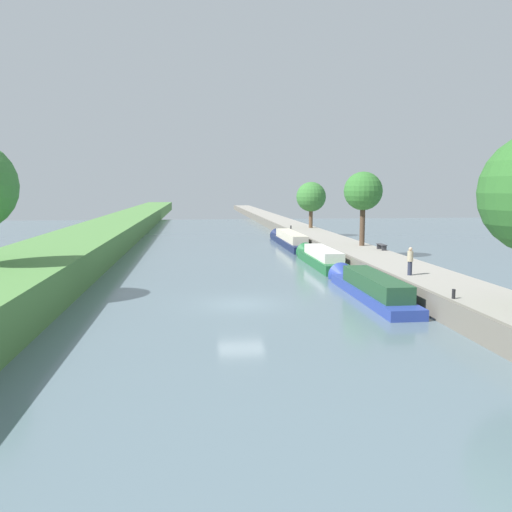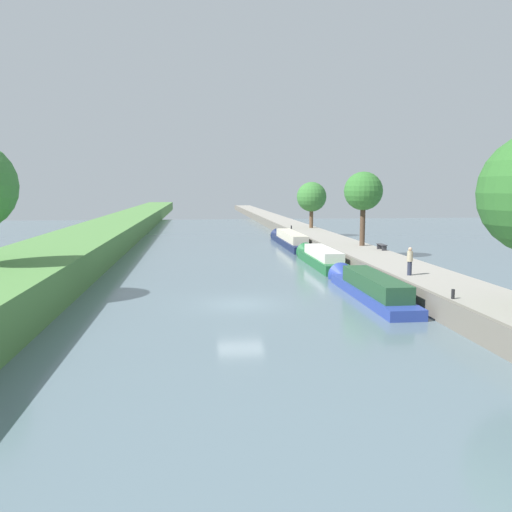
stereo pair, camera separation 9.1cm
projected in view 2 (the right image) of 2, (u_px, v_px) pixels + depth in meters
The scene contains 12 objects.
ground_plane at pixel (241, 304), 29.05m from camera, with size 160.00×160.00×0.00m, color slate.
right_towpath at pixel (440, 289), 30.22m from camera, with size 4.25×260.00×1.17m.
stone_quay at pixel (401, 290), 29.97m from camera, with size 0.25×260.00×1.22m.
narrowboat_blue at pixel (368, 287), 31.11m from camera, with size 1.87×12.16×2.06m.
narrowboat_green at pixel (320, 257), 43.92m from camera, with size 1.86×11.75×2.00m.
narrowboat_navy at pixel (289, 239), 58.99m from camera, with size 1.91×16.89×2.12m.
tree_rightbank_midnear at pixel (363, 192), 47.16m from camera, with size 3.41×3.41×6.56m.
tree_rightbank_midfar at pixel (312, 197), 68.52m from camera, with size 3.80×3.80×5.89m.
person_walking at pixel (410, 261), 31.43m from camera, with size 0.34×0.34×1.66m.
mooring_bollard_near at pixel (453, 294), 24.81m from camera, with size 0.16×0.16×0.45m.
mooring_bollard_far at pixel (291, 227), 66.94m from camera, with size 0.16×0.16×0.45m.
park_bench at pixel (382, 246), 44.44m from camera, with size 0.44×1.50×0.47m.
Camera 2 is at (-2.31, -28.41, 6.29)m, focal length 37.51 mm.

